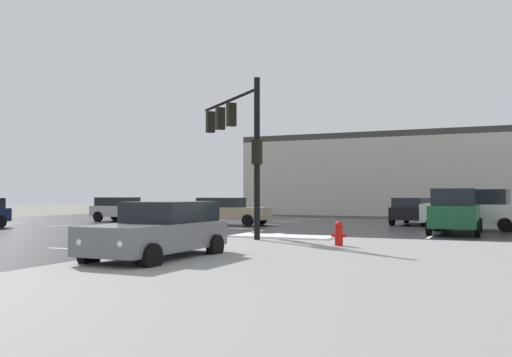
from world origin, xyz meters
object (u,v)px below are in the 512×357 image
suv_green (455,210)px  sedan_silver (124,209)px  sedan_black (414,210)px  traffic_signal_mast (237,132)px  sedan_tan (229,210)px  sedan_grey (161,230)px  suv_white (472,208)px  fire_hydrant (339,233)px

suv_green → sedan_silver: suv_green is taller
sedan_silver → sedan_black: same height
traffic_signal_mast → sedan_tan: (-5.03, 9.26, -3.41)m
sedan_grey → sedan_black: same height
sedan_black → suv_white: 4.85m
sedan_silver → traffic_signal_mast: bearing=-38.3°
suv_green → sedan_black: (-2.80, 6.95, -0.24)m
traffic_signal_mast → suv_green: (7.68, 6.81, -3.18)m
sedan_grey → sedan_black: 21.56m
suv_white → sedan_tan: bearing=-169.3°
sedan_silver → sedan_grey: same height
traffic_signal_mast → fire_hydrant: 6.53m
traffic_signal_mast → sedan_silver: size_ratio=1.30×
suv_green → sedan_black: 7.50m
traffic_signal_mast → sedan_grey: traffic_signal_mast is taller
traffic_signal_mast → fire_hydrant: bearing=-164.4°
sedan_silver → sedan_tan: 8.11m
fire_hydrant → suv_white: (3.43, 12.68, 0.55)m
sedan_grey → sedan_black: bearing=171.3°
suv_white → suv_green: bearing=-92.6°
sedan_tan → traffic_signal_mast: bearing=-59.5°
sedan_silver → suv_white: size_ratio=0.91×
traffic_signal_mast → sedan_grey: size_ratio=1.31×
traffic_signal_mast → suv_green: traffic_signal_mast is taller
fire_hydrant → sedan_black: (0.08, 16.18, 0.32)m
sedan_grey → suv_white: (6.86, 17.77, 0.24)m
suv_green → suv_white: bearing=-9.2°
sedan_black → traffic_signal_mast: bearing=167.0°
fire_hydrant → sedan_silver: sedan_silver is taller
suv_white → traffic_signal_mast: bearing=-122.3°
sedan_silver → sedan_grey: 22.74m
suv_green → fire_hydrant: bearing=162.4°
sedan_tan → suv_white: bearing=6.3°
sedan_tan → sedan_grey: same height
traffic_signal_mast → sedan_silver: 16.85m
suv_green → sedan_black: bearing=21.7°
fire_hydrant → sedan_tan: sedan_tan is taller
sedan_grey → fire_hydrant: bearing=146.7°
sedan_grey → sedan_black: (3.51, 21.27, 0.00)m
suv_white → fire_hydrant: bearing=-98.8°
sedan_tan → sedan_black: 10.88m
suv_green → sedan_grey: (-6.31, -14.32, -0.24)m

